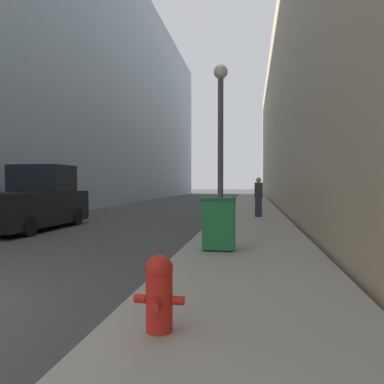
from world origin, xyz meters
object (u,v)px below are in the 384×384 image
object	(u,v)px
fire_hydrant	(159,291)
trash_bin	(219,223)
pickup_truck	(32,202)
pedestrian_on_sidewalk	(258,197)
lamppost	(221,136)

from	to	relation	value
fire_hydrant	trash_bin	xyz separation A→B (m)	(0.19, 4.68, 0.19)
pickup_truck	fire_hydrant	bearing A→B (deg)	-51.49
fire_hydrant	pickup_truck	distance (m)	10.79
fire_hydrant	pedestrian_on_sidewalk	xyz separation A→B (m)	(1.21, 13.26, 0.48)
trash_bin	pickup_truck	xyz separation A→B (m)	(-6.90, 3.75, 0.22)
fire_hydrant	pedestrian_on_sidewalk	distance (m)	13.32
trash_bin	pickup_truck	distance (m)	7.86
trash_bin	pickup_truck	bearing A→B (deg)	151.47
trash_bin	lamppost	distance (m)	4.18
pickup_truck	lamppost	bearing A→B (deg)	-2.81
trash_bin	pedestrian_on_sidewalk	bearing A→B (deg)	83.23
pickup_truck	pedestrian_on_sidewalk	bearing A→B (deg)	31.35
fire_hydrant	lamppost	distance (m)	8.51
trash_bin	pedestrian_on_sidewalk	world-z (taller)	pedestrian_on_sidewalk
fire_hydrant	pedestrian_on_sidewalk	bearing A→B (deg)	84.78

